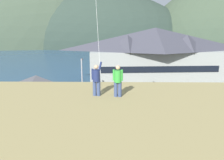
# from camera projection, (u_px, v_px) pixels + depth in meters

# --- Properties ---
(ground_plane) EXTENTS (600.00, 600.00, 0.00)m
(ground_plane) POSITION_uv_depth(u_px,v_px,m) (94.00, 140.00, 21.14)
(ground_plane) COLOR #66604C
(parking_lot_pad) EXTENTS (40.00, 20.00, 0.10)m
(parking_lot_pad) POSITION_uv_depth(u_px,v_px,m) (98.00, 118.00, 25.98)
(parking_lot_pad) COLOR slate
(parking_lot_pad) RESTS_ON ground
(bay_water) EXTENTS (360.00, 84.00, 0.03)m
(bay_water) POSITION_uv_depth(u_px,v_px,m) (110.00, 57.00, 79.45)
(bay_water) COLOR navy
(bay_water) RESTS_ON ground
(far_hill_east_peak) EXTENTS (119.28, 58.16, 62.08)m
(far_hill_east_peak) POSITION_uv_depth(u_px,v_px,m) (92.00, 46.00, 131.01)
(far_hill_east_peak) COLOR #2D3D33
(far_hill_east_peak) RESTS_ON ground
(harbor_lodge) EXTENTS (26.39, 11.85, 10.54)m
(harbor_lodge) POSITION_uv_depth(u_px,v_px,m) (155.00, 54.00, 41.52)
(harbor_lodge) COLOR #999E99
(harbor_lodge) RESTS_ON ground
(storage_shed_near_lot) EXTENTS (5.88, 4.95, 4.49)m
(storage_shed_near_lot) POSITION_uv_depth(u_px,v_px,m) (37.00, 91.00, 29.01)
(storage_shed_near_lot) COLOR #474C56
(storage_shed_near_lot) RESTS_ON ground
(wharf_dock) EXTENTS (3.20, 12.47, 0.70)m
(wharf_dock) POSITION_uv_depth(u_px,v_px,m) (114.00, 70.00, 54.44)
(wharf_dock) COLOR #70604C
(wharf_dock) RESTS_ON ground
(moored_boat_wharfside) EXTENTS (2.05, 6.19, 2.16)m
(moored_boat_wharfside) POSITION_uv_depth(u_px,v_px,m) (99.00, 70.00, 51.38)
(moored_boat_wharfside) COLOR silver
(moored_boat_wharfside) RESTS_ON ground
(moored_boat_outer_mooring) EXTENTS (2.69, 6.74, 2.16)m
(moored_boat_outer_mooring) POSITION_uv_depth(u_px,v_px,m) (127.00, 66.00, 57.80)
(moored_boat_outer_mooring) COLOR #23564C
(moored_boat_outer_mooring) RESTS_ON ground
(parked_car_front_row_end) EXTENTS (4.33, 2.31, 1.82)m
(parked_car_front_row_end) POSITION_uv_depth(u_px,v_px,m) (224.00, 106.00, 27.07)
(parked_car_front_row_end) COLOR black
(parked_car_front_row_end) RESTS_ON parking_lot_pad
(parked_car_back_row_left) EXTENTS (4.20, 2.06, 1.82)m
(parked_car_back_row_left) POSITION_uv_depth(u_px,v_px,m) (77.00, 130.00, 20.86)
(parked_car_back_row_left) COLOR navy
(parked_car_back_row_left) RESTS_ON parking_lot_pad
(parked_car_mid_row_center) EXTENTS (4.35, 2.36, 1.82)m
(parked_car_mid_row_center) POSITION_uv_depth(u_px,v_px,m) (183.00, 133.00, 20.16)
(parked_car_mid_row_center) COLOR black
(parked_car_mid_row_center) RESTS_ON parking_lot_pad
(parked_car_corner_spot) EXTENTS (4.34, 2.34, 1.82)m
(parked_car_corner_spot) POSITION_uv_depth(u_px,v_px,m) (162.00, 103.00, 28.16)
(parked_car_corner_spot) COLOR #B28923
(parked_car_corner_spot) RESTS_ON parking_lot_pad
(parked_car_mid_row_near) EXTENTS (4.23, 2.11, 1.82)m
(parked_car_mid_row_near) POSITION_uv_depth(u_px,v_px,m) (17.00, 126.00, 21.58)
(parked_car_mid_row_near) COLOR navy
(parked_car_mid_row_near) RESTS_ON parking_lot_pad
(parking_light_pole) EXTENTS (0.24, 0.78, 6.27)m
(parking_light_pole) POSITION_uv_depth(u_px,v_px,m) (82.00, 77.00, 30.56)
(parking_light_pole) COLOR #ADADB2
(parking_light_pole) RESTS_ON parking_lot_pad
(person_kite_flyer) EXTENTS (0.57, 0.63, 1.86)m
(person_kite_flyer) POSITION_uv_depth(u_px,v_px,m) (96.00, 79.00, 11.96)
(person_kite_flyer) COLOR #384770
(person_kite_flyer) RESTS_ON grassy_hill_foreground
(person_companion) EXTENTS (0.55, 0.40, 1.74)m
(person_companion) POSITION_uv_depth(u_px,v_px,m) (118.00, 80.00, 11.79)
(person_companion) COLOR #384770
(person_companion) RESTS_ON grassy_hill_foreground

